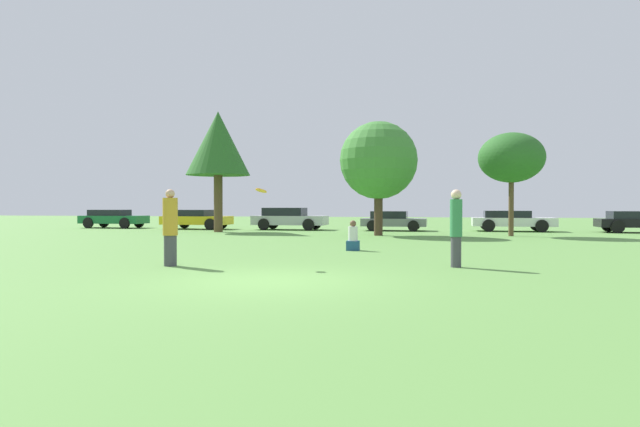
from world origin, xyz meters
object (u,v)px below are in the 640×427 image
at_px(parked_car_white, 511,220).
at_px(parked_car_green, 113,218).
at_px(parked_car_grey, 393,220).
at_px(parked_car_black, 637,221).
at_px(parked_car_silver, 289,218).
at_px(person_catcher, 456,227).
at_px(tree_0, 218,144).
at_px(parked_car_yellow, 196,219).
at_px(tree_2, 511,158).
at_px(tree_1, 378,161).
at_px(person_thrower, 170,227).
at_px(frisbee, 261,191).
at_px(bystander_sitting, 353,238).

bearing_deg(parked_car_white, parked_car_green, -177.82).
distance_m(parked_car_green, parked_car_grey, 18.65).
bearing_deg(parked_car_white, parked_car_black, -1.27).
relative_size(parked_car_silver, parked_car_white, 0.99).
bearing_deg(person_catcher, tree_0, -60.42).
bearing_deg(parked_car_white, parked_car_silver, -175.92).
bearing_deg(parked_car_yellow, tree_2, -11.50).
bearing_deg(parked_car_green, parked_car_yellow, -4.19).
relative_size(tree_1, parked_car_green, 1.30).
relative_size(parked_car_yellow, parked_car_black, 1.01).
distance_m(person_thrower, tree_0, 17.89).
bearing_deg(parked_car_white, frisbee, -111.88).
height_order(person_catcher, parked_car_grey, person_catcher).
xyz_separation_m(bystander_sitting, parked_car_green, (-18.25, 14.92, 0.25)).
distance_m(person_catcher, frisbee, 4.85).
relative_size(parked_car_grey, parked_car_black, 0.90).
distance_m(person_thrower, parked_car_silver, 20.19).
relative_size(frisbee, parked_car_black, 0.07).
bearing_deg(parked_car_silver, person_catcher, -62.62).
distance_m(tree_0, tree_1, 9.52).
xyz_separation_m(person_thrower, parked_car_yellow, (-8.22, 19.76, -0.29)).
height_order(person_thrower, person_catcher, person_thrower).
bearing_deg(parked_car_green, person_thrower, -53.06).
relative_size(frisbee, parked_car_silver, 0.06).
height_order(person_thrower, tree_1, tree_1).
xyz_separation_m(person_catcher, parked_car_yellow, (-15.16, 18.66, -0.32)).
relative_size(person_catcher, tree_2, 0.37).
distance_m(person_thrower, frisbee, 2.44).
relative_size(tree_1, parked_car_white, 1.22).
bearing_deg(parked_car_grey, bystander_sitting, -89.90).
bearing_deg(parked_car_yellow, frisbee, -60.00).
bearing_deg(parked_car_yellow, tree_0, -46.98).
distance_m(tree_1, parked_car_yellow, 13.45).
bearing_deg(parked_car_yellow, parked_car_green, 175.81).
bearing_deg(tree_0, parked_car_yellow, 131.37).
bearing_deg(person_thrower, person_catcher, 0.00).
xyz_separation_m(tree_0, parked_car_black, (23.01, 3.73, -4.33)).
xyz_separation_m(person_catcher, tree_1, (-3.10, 13.57, 2.75)).
xyz_separation_m(frisbee, parked_car_yellow, (-10.44, 19.36, -1.20)).
bearing_deg(parked_car_white, bystander_sitting, -113.79).
bearing_deg(tree_1, parked_car_black, 22.24).
xyz_separation_m(tree_2, parked_car_grey, (-6.06, 4.59, -3.21)).
height_order(frisbee, bystander_sitting, frisbee).
xyz_separation_m(frisbee, tree_0, (-7.63, 16.16, 3.10)).
height_order(frisbee, parked_car_grey, frisbee).
bearing_deg(parked_car_white, tree_0, -164.47).
bearing_deg(parked_car_grey, parked_car_yellow, -177.09).
height_order(bystander_sitting, parked_car_silver, parked_car_silver).
height_order(parked_car_silver, parked_car_grey, parked_car_silver).
xyz_separation_m(frisbee, bystander_sitting, (1.60, 5.07, -1.46)).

